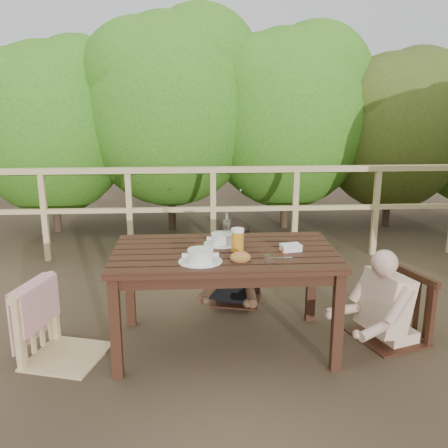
{
  "coord_description": "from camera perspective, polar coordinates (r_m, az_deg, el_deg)",
  "views": [
    {
      "loc": [
        -0.2,
        -3.32,
        1.8
      ],
      "look_at": [
        0.0,
        0.05,
        0.9
      ],
      "focal_mm": 40.46,
      "sensor_mm": 36.0,
      "label": 1
    }
  ],
  "objects": [
    {
      "name": "woman",
      "position": [
        4.33,
        1.43,
        -1.32
      ],
      "size": [
        0.6,
        0.68,
        1.18
      ],
      "primitive_type": null,
      "rotation": [
        0.0,
        0.0,
        2.91
      ],
      "color": "black",
      "rests_on": "ground"
    },
    {
      "name": "ground",
      "position": [
        3.78,
        0.05,
        -13.5
      ],
      "size": [
        60.0,
        60.0,
        0.0
      ],
      "primitive_type": "plane",
      "color": "#4E3C29",
      "rests_on": "ground"
    },
    {
      "name": "table",
      "position": [
        3.62,
        0.05,
        -8.54
      ],
      "size": [
        1.54,
        0.87,
        0.71
      ],
      "primitive_type": "cube",
      "color": "black",
      "rests_on": "ground"
    },
    {
      "name": "diner_right",
      "position": [
        3.85,
        19.09,
        -4.38
      ],
      "size": [
        0.7,
        0.63,
        1.16
      ],
      "primitive_type": null,
      "rotation": [
        0.0,
        0.0,
        1.9
      ],
      "color": "beige",
      "rests_on": "ground"
    },
    {
      "name": "bottle",
      "position": [
        3.61,
        0.3,
        -0.6
      ],
      "size": [
        0.06,
        0.06,
        0.24
      ],
      "primitive_type": "cylinder",
      "color": "silver",
      "rests_on": "table"
    },
    {
      "name": "chair_far",
      "position": [
        4.36,
        1.43,
        -3.66
      ],
      "size": [
        0.49,
        0.49,
        0.82
      ],
      "primitive_type": "cube",
      "rotation": [
        0.0,
        0.0,
        -0.23
      ],
      "color": "black",
      "rests_on": "ground"
    },
    {
      "name": "tumbler",
      "position": [
        3.24,
        5.08,
        -4.13
      ],
      "size": [
        0.06,
        0.06,
        0.07
      ],
      "primitive_type": "cylinder",
      "color": "silver",
      "rests_on": "table"
    },
    {
      "name": "beer_glass",
      "position": [
        3.46,
        1.54,
        -1.9
      ],
      "size": [
        0.09,
        0.09,
        0.17
      ],
      "primitive_type": "cylinder",
      "color": "orange",
      "rests_on": "table"
    },
    {
      "name": "soup_near",
      "position": [
        3.26,
        -2.69,
        -3.68
      ],
      "size": [
        0.29,
        0.29,
        0.1
      ],
      "primitive_type": "cylinder",
      "color": "white",
      "rests_on": "table"
    },
    {
      "name": "bread_roll",
      "position": [
        3.26,
        1.86,
        -3.8
      ],
      "size": [
        0.14,
        0.1,
        0.08
      ],
      "primitive_type": "ellipsoid",
      "color": "#B16B33",
      "rests_on": "table"
    },
    {
      "name": "butter_tub",
      "position": [
        3.51,
        7.55,
        -2.76
      ],
      "size": [
        0.15,
        0.12,
        0.06
      ],
      "primitive_type": "cube",
      "rotation": [
        0.0,
        0.0,
        0.18
      ],
      "color": "silver",
      "rests_on": "table"
    },
    {
      "name": "chair_left",
      "position": [
        3.58,
        -17.89,
        -7.14
      ],
      "size": [
        0.62,
        0.62,
        1.0
      ],
      "primitive_type": "cube",
      "rotation": [
        0.0,
        0.0,
        1.29
      ],
      "color": "tan",
      "rests_on": "ground"
    },
    {
      "name": "hedge_row",
      "position": [
        6.55,
        1.91,
        15.78
      ],
      "size": [
        6.6,
        1.6,
        3.8
      ],
      "primitive_type": null,
      "color": "#356C19",
      "rests_on": "ground"
    },
    {
      "name": "soup_far",
      "position": [
        3.63,
        -0.21,
        -1.75
      ],
      "size": [
        0.27,
        0.27,
        0.09
      ],
      "primitive_type": "cylinder",
      "color": "silver",
      "rests_on": "table"
    },
    {
      "name": "railing",
      "position": [
        5.48,
        -1.23,
        1.24
      ],
      "size": [
        5.6,
        0.1,
        1.01
      ],
      "primitive_type": "cube",
      "color": "tan",
      "rests_on": "ground"
    },
    {
      "name": "chair_right",
      "position": [
        3.87,
        18.54,
        -5.96
      ],
      "size": [
        0.59,
        0.59,
        0.94
      ],
      "primitive_type": "cube",
      "rotation": [
        0.0,
        0.0,
        -1.24
      ],
      "color": "black",
      "rests_on": "ground"
    }
  ]
}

